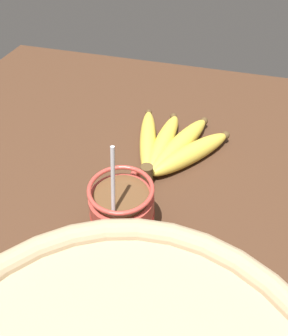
# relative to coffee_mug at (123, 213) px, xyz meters

# --- Properties ---
(table) EXTENTS (1.04, 1.04, 0.03)m
(table) POSITION_rel_coffee_mug_xyz_m (0.03, -0.01, -0.06)
(table) COLOR #422819
(table) RESTS_ON ground
(coffee_mug) EXTENTS (0.12, 0.09, 0.17)m
(coffee_mug) POSITION_rel_coffee_mug_xyz_m (0.00, 0.00, 0.00)
(coffee_mug) COLOR #B23D33
(coffee_mug) RESTS_ON table
(banana_bunch) EXTENTS (0.20, 0.19, 0.04)m
(banana_bunch) POSITION_rel_coffee_mug_xyz_m (0.19, -0.03, -0.02)
(banana_bunch) COLOR #4C381E
(banana_bunch) RESTS_ON table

